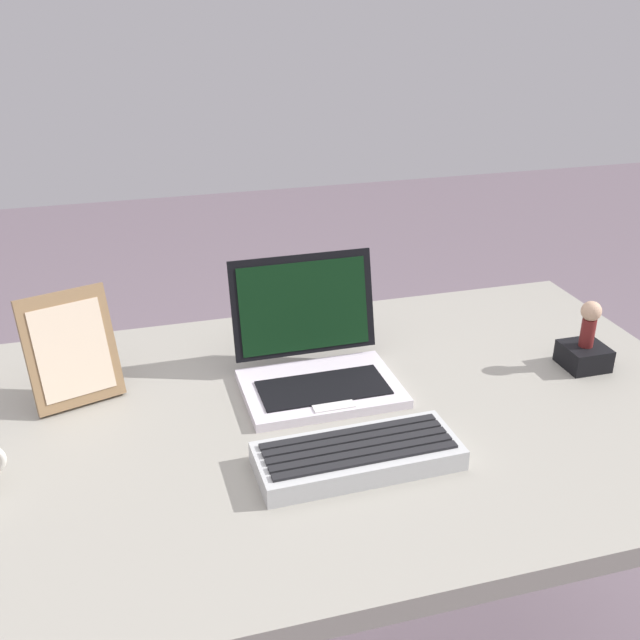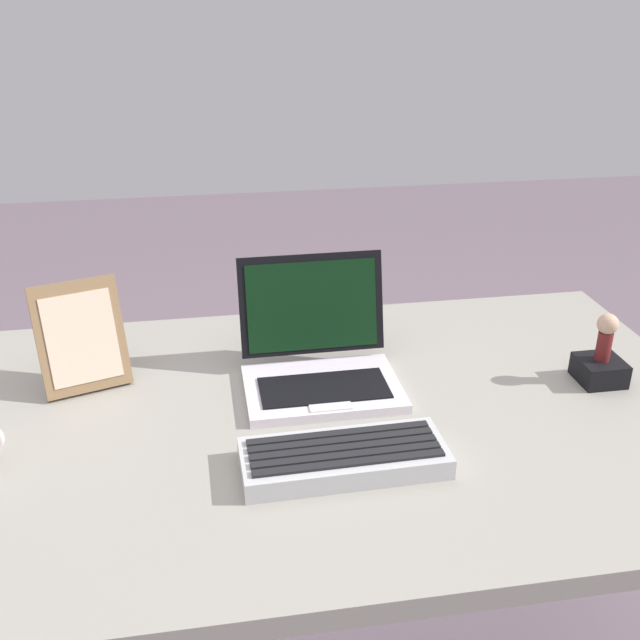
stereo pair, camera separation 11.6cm
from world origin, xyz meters
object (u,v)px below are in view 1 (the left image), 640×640
Objects in this scene: figurine at (590,320)px; external_keyboard at (358,455)px; figurine_stand at (584,356)px; laptop_front at (315,361)px; photo_frame at (71,349)px.

external_keyboard is at bearing -160.53° from figurine.
figurine is at bearing 19.47° from external_keyboard.
figurine is at bearing 0.00° from figurine_stand.
laptop_front reaches higher than figurine.
external_keyboard is 1.59× the size of photo_frame.
photo_frame is at bearing 171.59° from figurine.
figurine_stand reaches higher than external_keyboard.
figurine_stand is at bearing 180.00° from figurine.
figurine is (0.48, -0.07, 0.05)m from laptop_front.
photo_frame is 0.89m from figurine.
external_keyboard is at bearing -37.71° from photo_frame.
external_keyboard is 0.52m from figurine.
photo_frame is at bearing 171.59° from figurine_stand.
external_keyboard is 0.52m from figurine_stand.
laptop_front reaches higher than external_keyboard.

